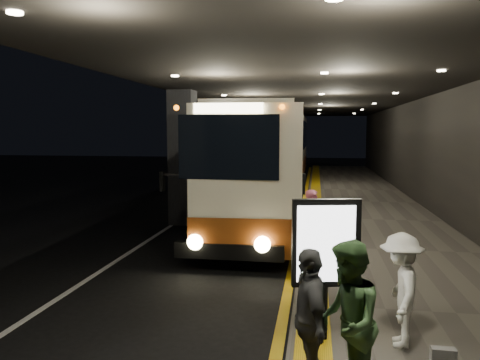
% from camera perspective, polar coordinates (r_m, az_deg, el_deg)
% --- Properties ---
extents(ground, '(90.00, 90.00, 0.00)m').
position_cam_1_polar(ground, '(11.67, -5.25, -9.32)').
color(ground, black).
extents(lane_line_white, '(0.12, 50.00, 0.01)m').
position_cam_1_polar(lane_line_white, '(16.84, -6.93, -4.59)').
color(lane_line_white, silver).
rests_on(lane_line_white, ground).
extents(kerb_stripe_yellow, '(0.18, 50.00, 0.01)m').
position_cam_1_polar(kerb_stripe_yellow, '(16.20, 7.38, -5.02)').
color(kerb_stripe_yellow, gold).
rests_on(kerb_stripe_yellow, ground).
extents(sidewalk, '(4.50, 50.00, 0.15)m').
position_cam_1_polar(sidewalk, '(16.29, 15.88, -4.88)').
color(sidewalk, '#514C44').
rests_on(sidewalk, ground).
extents(tactile_strip, '(0.50, 50.00, 0.01)m').
position_cam_1_polar(tactile_strip, '(16.16, 9.16, -4.52)').
color(tactile_strip, gold).
rests_on(tactile_strip, sidewalk).
extents(terminal_wall, '(0.10, 50.00, 6.00)m').
position_cam_1_polar(terminal_wall, '(16.43, 24.02, 5.19)').
color(terminal_wall, black).
rests_on(terminal_wall, ground).
extents(support_columns, '(0.80, 24.80, 4.40)m').
position_cam_1_polar(support_columns, '(15.54, -6.99, 2.69)').
color(support_columns, black).
rests_on(support_columns, ground).
extents(canopy, '(9.00, 50.00, 0.40)m').
position_cam_1_polar(canopy, '(15.98, 8.15, 11.38)').
color(canopy, black).
rests_on(canopy, support_columns).
extents(coach_main, '(3.07, 11.82, 3.65)m').
position_cam_1_polar(coach_main, '(15.44, 2.55, 1.04)').
color(coach_main, '#EEE4C7').
rests_on(coach_main, ground).
extents(coach_second, '(2.72, 12.83, 4.03)m').
position_cam_1_polar(coach_second, '(29.07, 5.15, 3.66)').
color(coach_second, '#EEE4C7').
rests_on(coach_second, ground).
extents(passenger_boarding, '(0.50, 0.64, 1.56)m').
position_cam_1_polar(passenger_boarding, '(11.13, 8.90, -5.18)').
color(passenger_boarding, '#B65573').
rests_on(passenger_boarding, sidewalk).
extents(passenger_waiting_green, '(0.57, 0.88, 1.77)m').
position_cam_1_polar(passenger_waiting_green, '(5.33, 12.90, -16.59)').
color(passenger_waiting_green, '#487641').
rests_on(passenger_waiting_green, sidewalk).
extents(passenger_waiting_white, '(0.56, 1.04, 1.55)m').
position_cam_1_polar(passenger_waiting_white, '(6.87, 19.00, -12.50)').
color(passenger_waiting_white, white).
rests_on(passenger_waiting_white, sidewalk).
extents(passenger_waiting_grey, '(0.71, 1.05, 1.64)m').
position_cam_1_polar(passenger_waiting_grey, '(5.48, 8.43, -16.53)').
color(passenger_waiting_grey, '#57585C').
rests_on(passenger_waiting_grey, sidewalk).
extents(info_sign, '(0.94, 0.30, 2.00)m').
position_cam_1_polar(info_sign, '(6.59, 10.43, -7.86)').
color(info_sign, black).
rests_on(info_sign, sidewalk).
extents(stanchion_post, '(0.05, 0.05, 1.10)m').
position_cam_1_polar(stanchion_post, '(9.74, 8.51, -8.18)').
color(stanchion_post, black).
rests_on(stanchion_post, sidewalk).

